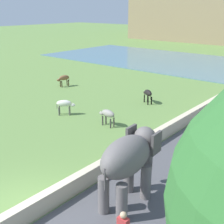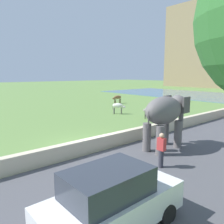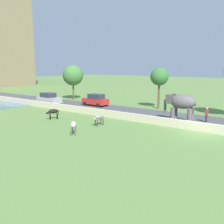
# 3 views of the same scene
# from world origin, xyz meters

# --- Properties ---
(ground_plane) EXTENTS (220.00, 220.00, 0.00)m
(ground_plane) POSITION_xyz_m (0.00, 0.00, 0.00)
(ground_plane) COLOR #608442
(barrier_wall) EXTENTS (0.40, 110.00, 0.79)m
(barrier_wall) POSITION_xyz_m (1.20, 18.00, 0.40)
(barrier_wall) COLOR beige
(barrier_wall) RESTS_ON ground
(lake) EXTENTS (36.00, 18.00, 0.08)m
(lake) POSITION_xyz_m (-14.00, 34.40, 0.04)
(lake) COLOR slate
(lake) RESTS_ON ground
(elephant) EXTENTS (1.57, 3.51, 2.99)m
(elephant) POSITION_xyz_m (3.41, 3.02, 2.04)
(elephant) COLOR #605B5B
(elephant) RESTS_ON ground
(cow_brown) EXTENTS (0.66, 1.42, 1.15)m
(cow_brown) POSITION_xyz_m (-13.07, 14.05, 0.84)
(cow_brown) COLOR brown
(cow_brown) RESTS_ON ground
(cow_white) EXTENTS (1.26, 1.17, 1.15)m
(cow_white) POSITION_xyz_m (-6.61, 8.47, 0.84)
(cow_white) COLOR silver
(cow_white) RESTS_ON ground
(cow_grey) EXTENTS (1.41, 0.54, 1.15)m
(cow_grey) POSITION_xyz_m (-2.75, 8.87, 0.84)
(cow_grey) COLOR gray
(cow_grey) RESTS_ON ground
(cow_black) EXTENTS (1.34, 1.04, 1.15)m
(cow_black) POSITION_xyz_m (-3.49, 14.85, 0.84)
(cow_black) COLOR black
(cow_black) RESTS_ON ground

